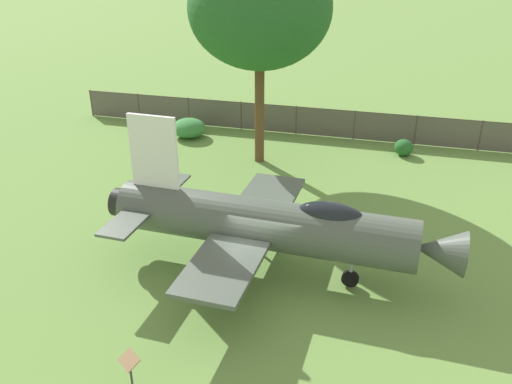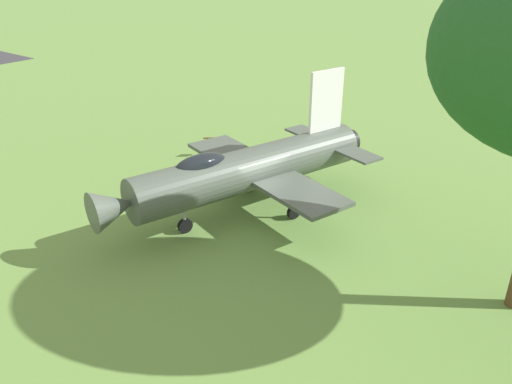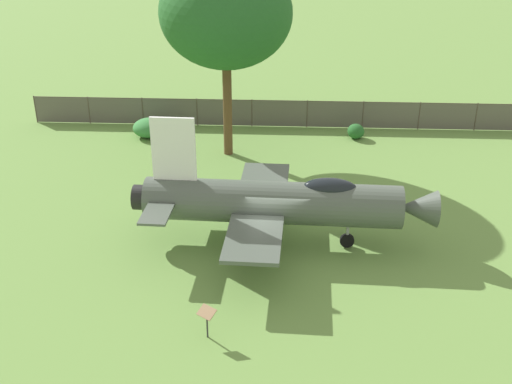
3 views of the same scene
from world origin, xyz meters
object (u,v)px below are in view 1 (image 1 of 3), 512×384
(shade_tree, at_px, (260,9))
(info_plaque, at_px, (130,365))
(shrub_near_fence, at_px, (189,128))
(display_jet, at_px, (273,224))
(shrub_by_tree, at_px, (404,147))

(shade_tree, height_order, info_plaque, shade_tree)
(info_plaque, bearing_deg, shrub_near_fence, 86.64)
(display_jet, relative_size, info_plaque, 10.58)
(display_jet, xyz_separation_m, shade_tree, (0.62, 10.60, 5.88))
(display_jet, relative_size, shrub_near_fence, 6.02)
(shrub_near_fence, bearing_deg, info_plaque, -93.36)
(display_jet, xyz_separation_m, info_plaque, (-4.42, -5.09, -1.14))
(display_jet, height_order, shrub_near_fence, display_jet)
(display_jet, distance_m, shade_tree, 12.14)
(display_jet, xyz_separation_m, shrub_by_tree, (8.68, 10.63, -1.54))
(shrub_near_fence, xyz_separation_m, info_plaque, (-1.17, -19.88, 0.28))
(shrub_by_tree, bearing_deg, shrub_near_fence, 160.80)
(display_jet, bearing_deg, shrub_near_fence, 125.17)
(shrub_by_tree, bearing_deg, display_jet, -129.26)
(shrub_near_fence, height_order, info_plaque, same)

